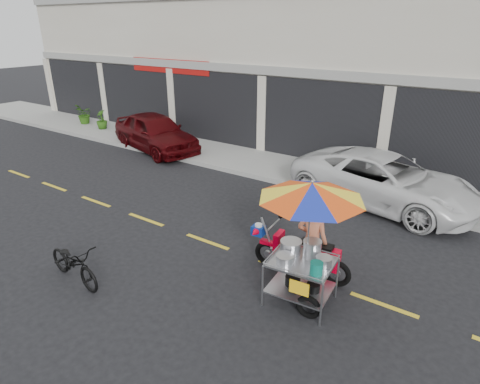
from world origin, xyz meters
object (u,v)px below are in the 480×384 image
Objects in this scene: maroon_sedan at (155,132)px; white_pickup at (384,180)px; food_vendor_rig at (309,221)px; near_bicycle at (74,263)px.

white_pickup is at bearing -75.86° from maroon_sedan.
white_pickup is at bearing 84.92° from food_vendor_rig.
food_vendor_rig is at bearing -54.80° from near_bicycle.
maroon_sedan is at bearing 40.01° from near_bicycle.
near_bicycle is (-3.82, -7.01, -0.29)m from white_pickup.
maroon_sedan is 2.76× the size of near_bicycle.
white_pickup is 3.22× the size of near_bicycle.
near_bicycle is at bearing 161.18° from white_pickup.
near_bicycle is at bearing -154.77° from food_vendor_rig.
food_vendor_rig is (3.80, 2.20, 1.05)m from near_bicycle.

